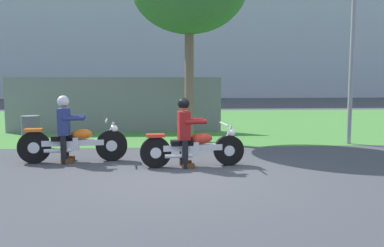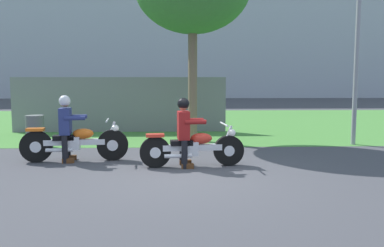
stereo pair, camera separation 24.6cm
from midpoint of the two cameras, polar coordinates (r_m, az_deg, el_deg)
name	(u,v)px [view 1 (the left image)]	position (r m, az deg, el deg)	size (l,w,h in m)	color
ground	(185,177)	(7.53, -1.92, -7.37)	(120.00, 120.00, 0.00)	#424247
grass_verge	(174,122)	(16.58, -2.94, 0.16)	(60.00, 12.00, 0.01)	#478438
stadium_facade	(139,11)	(40.74, -7.46, 15.05)	(62.57, 8.00, 16.01)	#B2B7C1
motorcycle_lead	(193,148)	(8.32, -0.71, -3.36)	(2.11, 0.66, 0.87)	black
rider_lead	(185,127)	(8.24, -1.87, -0.46)	(0.58, 0.49, 1.39)	black
motorcycle_follow	(74,143)	(9.14, -16.73, -2.62)	(2.26, 0.66, 0.89)	black
rider_follow	(65,123)	(9.12, -17.86, 0.01)	(0.58, 0.49, 1.41)	black
trash_can	(31,131)	(11.46, -21.87, -1.02)	(0.47, 0.47, 0.81)	#595E5B
fence_segment	(114,105)	(13.78, -11.13, 2.54)	(7.00, 0.06, 1.80)	slate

